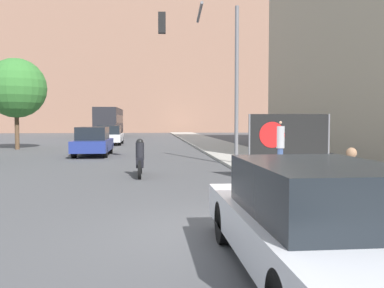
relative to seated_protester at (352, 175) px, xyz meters
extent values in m
plane|color=#4F4F51|center=(-2.72, -1.53, -0.76)|extent=(160.00, 160.00, 0.00)
cube|color=#B7B2A8|center=(0.75, 13.47, -0.70)|extent=(3.46, 90.00, 0.12)
cube|color=#936B56|center=(-4.72, 65.79, 15.62)|extent=(52.00, 12.00, 32.75)
cylinder|color=#474C56|center=(-0.16, -0.13, -0.42)|extent=(0.03, 0.03, 0.43)
cylinder|color=#474C56|center=(0.21, -0.13, -0.42)|extent=(0.03, 0.03, 0.43)
cylinder|color=#474C56|center=(-0.16, 0.24, -0.42)|extent=(0.03, 0.03, 0.43)
cylinder|color=#474C56|center=(0.21, 0.24, -0.42)|extent=(0.03, 0.03, 0.43)
cube|color=navy|center=(0.02, 0.05, -0.19)|extent=(0.40, 0.40, 0.02)
cube|color=navy|center=(0.02, 0.24, 0.01)|extent=(0.40, 0.02, 0.38)
cylinder|color=#334775|center=(0.02, -0.11, -0.09)|extent=(0.18, 0.42, 0.18)
cylinder|color=#334775|center=(0.02, -0.32, -0.42)|extent=(0.16, 0.16, 0.43)
cube|color=black|center=(0.02, -0.38, -0.59)|extent=(0.20, 0.28, 0.10)
cylinder|color=#9E9EA3|center=(0.02, 0.08, 0.08)|extent=(0.34, 0.34, 0.52)
sphere|color=#936B4C|center=(0.02, 0.08, 0.45)|extent=(0.22, 0.22, 0.22)
cylinder|color=#9E9EA3|center=(-0.31, 0.00, 0.16)|extent=(0.45, 0.09, 0.09)
cube|color=white|center=(-0.51, 0.00, 0.21)|extent=(0.41, 0.02, 0.35)
cube|color=navy|center=(-0.51, -0.01, 0.21)|extent=(0.31, 0.01, 0.09)
cylinder|color=#334775|center=(-0.02, 4.85, -0.20)|extent=(0.28, 0.28, 0.88)
cylinder|color=#9E9EA3|center=(-0.02, 4.85, 0.59)|extent=(0.34, 0.34, 0.70)
sphere|color=tan|center=(-0.02, 4.85, 1.06)|extent=(0.23, 0.23, 0.23)
cylinder|color=slate|center=(-1.01, 4.76, 0.34)|extent=(0.06, 0.06, 1.95)
cylinder|color=slate|center=(1.56, 4.76, 0.34)|extent=(0.06, 0.06, 1.95)
cube|color=black|center=(0.27, 4.76, 0.39)|extent=(2.57, 0.02, 1.85)
cylinder|color=red|center=(-0.29, 4.74, 0.67)|extent=(0.82, 0.01, 0.82)
cylinder|color=slate|center=(-0.51, 9.23, 2.60)|extent=(0.16, 0.16, 6.46)
cylinder|color=slate|center=(-2.05, 9.32, 5.53)|extent=(0.29, 3.09, 0.11)
cube|color=black|center=(-3.59, 9.41, 5.11)|extent=(0.32, 0.32, 0.84)
sphere|color=green|center=(-3.59, 9.41, 4.83)|extent=(0.18, 0.18, 0.18)
cube|color=silver|center=(-2.20, -3.48, -0.23)|extent=(1.79, 4.79, 0.50)
cube|color=black|center=(-2.20, -3.67, 0.32)|extent=(1.54, 2.49, 0.61)
cylinder|color=black|center=(-2.98, -1.99, -0.44)|extent=(0.22, 0.64, 0.64)
cylinder|color=black|center=(-1.41, -1.99, -0.44)|extent=(0.22, 0.64, 0.64)
cube|color=navy|center=(-7.13, 14.97, -0.19)|extent=(1.77, 4.55, 0.59)
cube|color=black|center=(-7.13, 14.79, 0.45)|extent=(1.52, 2.37, 0.68)
cylinder|color=black|center=(-7.90, 16.39, -0.44)|extent=(0.22, 0.64, 0.64)
cylinder|color=black|center=(-6.35, 16.39, -0.44)|extent=(0.22, 0.64, 0.64)
cylinder|color=black|center=(-7.90, 13.56, -0.44)|extent=(0.22, 0.64, 0.64)
cylinder|color=black|center=(-6.35, 13.56, -0.44)|extent=(0.22, 0.64, 0.64)
cube|color=silver|center=(-7.14, 25.86, -0.20)|extent=(1.72, 4.53, 0.56)
cube|color=black|center=(-7.14, 25.68, 0.41)|extent=(1.48, 2.35, 0.66)
cylinder|color=black|center=(-7.89, 27.27, -0.44)|extent=(0.22, 0.64, 0.64)
cylinder|color=black|center=(-6.39, 27.27, -0.44)|extent=(0.22, 0.64, 0.64)
cylinder|color=black|center=(-7.89, 24.46, -0.44)|extent=(0.22, 0.64, 0.64)
cylinder|color=black|center=(-6.39, 24.46, -0.44)|extent=(0.22, 0.64, 0.64)
cube|color=#565B60|center=(-8.10, 32.28, -0.21)|extent=(1.77, 4.75, 0.55)
cube|color=black|center=(-8.10, 32.09, 0.39)|extent=(1.52, 2.47, 0.65)
cylinder|color=black|center=(-8.88, 33.75, -0.44)|extent=(0.22, 0.64, 0.64)
cylinder|color=black|center=(-7.33, 33.75, -0.44)|extent=(0.22, 0.64, 0.64)
cylinder|color=black|center=(-8.88, 30.81, -0.44)|extent=(0.22, 0.64, 0.64)
cylinder|color=black|center=(-7.33, 30.81, -0.44)|extent=(0.22, 0.64, 0.64)
cube|color=#232328|center=(-8.92, 43.80, 1.15)|extent=(2.51, 11.92, 2.93)
cube|color=black|center=(-8.92, 43.80, 1.34)|extent=(2.53, 11.32, 0.94)
cylinder|color=black|center=(-10.02, 47.49, -0.24)|extent=(0.30, 1.04, 1.04)
cylinder|color=black|center=(-7.82, 47.49, -0.24)|extent=(0.30, 1.04, 1.04)
cylinder|color=black|center=(-10.02, 40.11, -0.24)|extent=(0.30, 1.04, 1.04)
cylinder|color=black|center=(-7.82, 40.11, -0.24)|extent=(0.30, 1.04, 1.04)
cube|color=black|center=(-4.44, 6.10, -0.28)|extent=(0.24, 0.91, 0.32)
cylinder|color=black|center=(-4.44, 6.05, 0.09)|extent=(0.28, 0.28, 0.58)
sphere|color=black|center=(-4.44, 6.05, 0.39)|extent=(0.24, 0.24, 0.24)
cylinder|color=black|center=(-4.44, 6.85, -0.46)|extent=(0.10, 0.60, 0.60)
cylinder|color=black|center=(-4.44, 5.34, -0.46)|extent=(0.10, 0.60, 0.60)
cylinder|color=brown|center=(-12.74, 20.60, 0.57)|extent=(0.28, 0.28, 2.65)
sphere|color=#387A33|center=(-12.74, 20.60, 3.25)|extent=(3.87, 3.87, 3.87)
camera|label=1|loc=(-4.11, -8.31, 1.10)|focal=40.00mm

